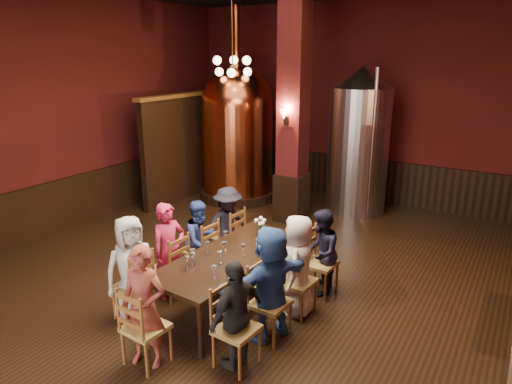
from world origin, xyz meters
The scene contains 39 objects.
room centered at (0.00, 0.00, 2.25)m, with size 10.00×10.02×4.50m.
wainscot_back centered at (0.00, 4.96, 0.50)m, with size 7.90×0.08×1.00m, color black.
wainscot_left centered at (-3.96, 0.00, 0.50)m, with size 0.08×9.90×1.00m, color black.
column centered at (-0.30, 2.80, 2.25)m, with size 0.58×0.58×4.50m, color #44100E.
partition centered at (-3.20, 3.20, 1.20)m, with size 0.22×3.50×2.40m, color black.
pendant_cluster centered at (-1.80, 2.90, 3.10)m, with size 0.90×0.90×1.70m, color #A57226, non-canonical shape.
sconce_column centered at (-0.30, 2.50, 2.20)m, with size 0.20×0.20×0.36m, color black, non-canonical shape.
dining_table centered at (0.55, -0.64, 0.69)m, with size 1.14×2.46×0.75m.
chair_0 centered at (-0.35, -1.59, 0.46)m, with size 0.46×0.46×0.92m, color brown, non-canonical shape.
person_0 centered at (-0.35, -1.59, 0.71)m, with size 0.69×0.45×1.42m, color #BEBEBE.
chair_1 centered at (-0.31, -0.92, 0.46)m, with size 0.46×0.46×0.92m, color brown, non-canonical shape.
person_1 centered at (-0.31, -0.92, 0.70)m, with size 0.51×0.34×1.41m, color #AD1D42.
chair_2 centered at (-0.27, -0.26, 0.46)m, with size 0.46×0.46×0.92m, color brown, non-canonical shape.
person_2 centered at (-0.27, -0.26, 0.63)m, with size 0.62×0.30×1.27m, color navy.
chair_3 centered at (-0.23, 0.41, 0.46)m, with size 0.46×0.46×0.92m, color brown, non-canonical shape.
person_3 centered at (-0.23, 0.41, 0.66)m, with size 0.85×0.49×1.32m, color black.
chair_4 centered at (1.34, -1.69, 0.46)m, with size 0.46×0.46×0.92m, color brown, non-canonical shape.
person_4 centered at (1.34, -1.69, 0.64)m, with size 0.75×0.31×1.28m, color black.
chair_5 centered at (1.38, -1.02, 0.46)m, with size 0.46×0.46×0.92m, color brown, non-canonical shape.
person_5 centered at (1.38, -1.02, 0.72)m, with size 1.34×0.43×1.45m, color #33559A.
chair_6 centered at (1.42, -0.36, 0.46)m, with size 0.46×0.46×0.92m, color brown, non-canonical shape.
person_6 centered at (1.42, -0.36, 0.69)m, with size 0.68×0.44×1.38m, color beige.
chair_7 centered at (1.46, 0.31, 0.46)m, with size 0.46×0.46×0.92m, color brown, non-canonical shape.
person_7 centered at (1.46, 0.31, 0.63)m, with size 0.62×0.30×1.27m, color black.
chair_8 centered at (0.46, -2.19, 0.46)m, with size 0.46×0.46×0.92m, color brown, non-canonical shape.
person_8 centered at (0.46, -2.19, 0.71)m, with size 0.52×0.34×1.42m, color brown.
copper_kettle centered at (-2.12, 3.52, 1.59)m, with size 1.85×1.85×4.37m.
steel_vessel centered at (0.64, 4.07, 1.56)m, with size 1.55×1.55×3.11m.
rose_vase centered at (0.54, 0.12, 0.95)m, with size 0.18×0.18×0.30m.
wine_glass_0 centered at (0.72, -0.60, 0.83)m, with size 0.07×0.07×0.17m, color white, non-canonical shape.
wine_glass_1 centered at (0.26, -0.77, 0.83)m, with size 0.07×0.07×0.17m, color white, non-canonical shape.
wine_glass_2 centered at (0.24, -1.08, 0.83)m, with size 0.07×0.07×0.17m, color white, non-canonical shape.
wine_glass_3 centered at (0.24, -0.34, 0.83)m, with size 0.07×0.07×0.17m, color white, non-canonical shape.
wine_glass_4 centered at (0.77, -1.31, 0.83)m, with size 0.07×0.07×0.17m, color white, non-canonical shape.
wine_glass_5 centered at (0.31, -1.16, 0.83)m, with size 0.07×0.07×0.17m, color white, non-canonical shape.
wine_glass_6 centered at (0.86, -0.46, 0.83)m, with size 0.07×0.07×0.17m, color white, non-canonical shape.
wine_glass_7 centered at (0.58, -0.95, 0.83)m, with size 0.07×0.07×0.17m, color white, non-canonical shape.
wine_glass_8 centered at (0.32, -1.29, 0.83)m, with size 0.07×0.07×0.17m, color white, non-canonical shape.
wine_glass_9 centered at (0.45, -0.68, 0.83)m, with size 0.07×0.07×0.17m, color white, non-canonical shape.
Camera 1 is at (3.80, -5.29, 3.37)m, focal length 32.00 mm.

